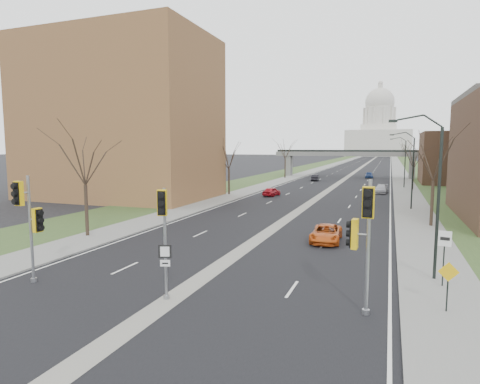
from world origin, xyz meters
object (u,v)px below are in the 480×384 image
Objects in this scene: signal_pole_median at (164,224)px; signal_pole_right at (363,228)px; signal_pole_left at (29,214)px; car_left_near at (272,191)px; speed_limit_sign at (444,248)px; warning_sign at (448,279)px; car_right_near at (326,233)px; car_left_far at (315,178)px; car_right_far at (369,175)px; car_right_mid at (381,189)px.

signal_pole_median is 8.68m from signal_pole_right.
car_left_near is (1.20, 40.82, -3.05)m from signal_pole_left.
warning_sign is (-0.22, -3.44, -0.54)m from speed_limit_sign.
signal_pole_median is 15.70m from car_right_near.
signal_pole_right reaches higher than car_left_far.
car_left_far is (-13.73, 67.69, -3.12)m from signal_pole_right.
car_left_near is (-6.53, 40.50, -3.00)m from signal_pole_median.
car_right_far is at bearing 85.63° from signal_pole_left.
car_right_near is at bearing 53.46° from signal_pole_left.
car_right_mid is (-3.63, 46.95, -0.88)m from warning_sign.
car_left_far is at bearing 104.79° from signal_pole_right.
car_right_mid is (-3.85, 43.51, -1.43)m from speed_limit_sign.
signal_pole_right is at bearing -77.97° from car_right_near.
signal_pole_left is 40.95m from car_left_near.
signal_pole_median reaches higher than car_left_far.
speed_limit_sign is 0.67× the size of car_right_far.
signal_pole_right reaches higher than car_right_mid.
signal_pole_median is at bearing -172.27° from warning_sign.
car_right_far reaches higher than car_right_mid.
signal_pole_right is 69.14m from car_left_far.
signal_pole_right is at bearing 96.88° from car_left_far.
car_left_near is (-18.73, 34.04, -1.41)m from speed_limit_sign.
signal_pole_left is at bearing -170.13° from signal_pole_right.
car_right_near is 1.04× the size of car_right_mid.
car_right_mid is (3.16, 35.45, -0.00)m from car_right_near.
signal_pole_right is (16.27, 1.87, 0.09)m from signal_pole_left.
car_right_mid is at bearing -88.19° from car_right_far.
warning_sign is at bearing -89.13° from car_right_far.
signal_pole_right reaches higher than speed_limit_sign.
speed_limit_sign is at bearing -80.09° from car_right_mid.
car_left_far is at bearing 129.94° from car_right_mid.
car_left_far is 0.92× the size of car_right_mid.
signal_pole_right is 1.51× the size of car_left_near.
signal_pole_left is 1.23× the size of car_right_near.
car_right_near is at bearing 114.21° from warning_sign.
signal_pole_median reaches higher than car_right_mid.
warning_sign reaches higher than car_right_mid.
car_left_far is 15.84m from car_right_far.
car_right_mid is at bearing 82.44° from car_right_near.
signal_pole_median is 50.74m from car_right_mid.
car_right_near is 66.81m from car_right_far.
signal_pole_right is 2.05× the size of speed_limit_sign.
speed_limit_sign is 43.70m from car_right_mid.
speed_limit_sign is 0.70× the size of car_left_far.
signal_pole_median is (7.73, 0.32, -0.04)m from signal_pole_left.
signal_pole_right is 13.75m from car_right_near.
signal_pole_left reaches higher than car_right_near.
car_right_far is at bearing -97.98° from car_left_near.
warning_sign is at bearing 26.40° from signal_pole_right.
speed_limit_sign is 65.16m from car_left_far.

